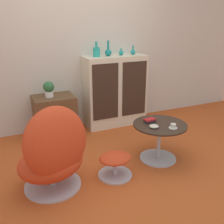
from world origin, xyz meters
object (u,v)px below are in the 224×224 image
(coffee_table, at_px, (159,137))
(vase_inner_right, at_px, (121,53))
(tv_console, at_px, (55,116))
(vase_leftmost, at_px, (96,52))
(ottoman, at_px, (115,162))
(bowl, at_px, (154,126))
(sideboard, at_px, (115,91))
(book_stack, at_px, (150,121))
(vase_inner_left, at_px, (108,52))
(vase_rightmost, at_px, (133,52))
(egg_chair, at_px, (54,153))
(teacup, at_px, (173,126))
(potted_plant, at_px, (49,89))

(coffee_table, bearing_deg, vase_inner_right, 84.81)
(tv_console, bearing_deg, vase_leftmost, 3.01)
(ottoman, height_order, bowl, bowl)
(sideboard, height_order, book_stack, sideboard)
(tv_console, xyz_separation_m, vase_inner_left, (0.89, 0.04, 0.89))
(vase_inner_left, xyz_separation_m, vase_rightmost, (0.43, -0.00, -0.02))
(egg_chair, xyz_separation_m, ottoman, (0.65, -0.04, -0.24))
(vase_rightmost, distance_m, book_stack, 1.44)
(coffee_table, xyz_separation_m, vase_inner_left, (-0.10, 1.30, 0.89))
(vase_rightmost, distance_m, teacup, 1.64)
(vase_rightmost, xyz_separation_m, bowl, (-0.46, -1.37, -0.68))
(vase_inner_left, height_order, vase_inner_right, vase_inner_left)
(egg_chair, distance_m, vase_inner_left, 1.99)
(ottoman, distance_m, potted_plant, 1.54)
(coffee_table, relative_size, teacup, 6.43)
(vase_leftmost, height_order, teacup, vase_leftmost)
(tv_console, xyz_separation_m, potted_plant, (-0.06, 0.00, 0.42))
(ottoman, height_order, vase_inner_left, vase_inner_left)
(vase_leftmost, bearing_deg, vase_inner_right, 0.00)
(sideboard, relative_size, vase_inner_right, 10.56)
(ottoman, bearing_deg, coffee_table, 9.96)
(egg_chair, height_order, teacup, egg_chair)
(tv_console, relative_size, vase_inner_right, 5.64)
(vase_rightmost, relative_size, book_stack, 0.99)
(tv_console, distance_m, vase_leftmost, 1.14)
(tv_console, height_order, vase_inner_left, vase_inner_left)
(potted_plant, bearing_deg, tv_console, -0.70)
(vase_inner_right, relative_size, teacup, 1.06)
(ottoman, distance_m, book_stack, 0.69)
(tv_console, height_order, vase_inner_right, vase_inner_right)
(vase_leftmost, height_order, vase_rightmost, vase_leftmost)
(vase_rightmost, bearing_deg, tv_console, -178.40)
(tv_console, xyz_separation_m, vase_leftmost, (0.70, 0.04, 0.90))
(book_stack, bearing_deg, sideboard, 85.64)
(egg_chair, bearing_deg, ottoman, -3.31)
(potted_plant, relative_size, bowl, 2.09)
(ottoman, relative_size, vase_inner_right, 3.56)
(sideboard, xyz_separation_m, vase_inner_left, (-0.11, 0.00, 0.62))
(ottoman, relative_size, vase_inner_left, 1.65)
(ottoman, xyz_separation_m, vase_inner_right, (0.77, 1.42, 0.99))
(vase_inner_right, bearing_deg, vase_rightmost, -0.00)
(egg_chair, bearing_deg, vase_inner_left, 48.99)
(tv_console, relative_size, vase_leftmost, 2.71)
(vase_inner_right, height_order, book_stack, vase_inner_right)
(potted_plant, relative_size, book_stack, 1.60)
(vase_inner_left, relative_size, bowl, 2.12)
(egg_chair, xyz_separation_m, vase_leftmost, (1.01, 1.38, 0.79))
(vase_leftmost, height_order, vase_inner_right, vase_leftmost)
(sideboard, distance_m, egg_chair, 1.91)
(vase_rightmost, bearing_deg, vase_inner_left, 180.00)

